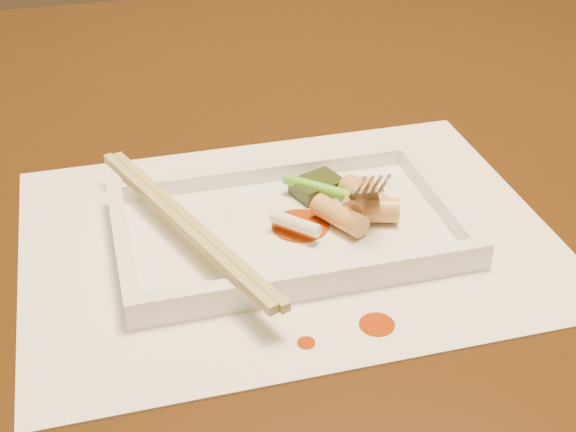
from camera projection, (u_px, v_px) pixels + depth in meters
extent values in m
cube|color=black|center=(294.00, 161.00, 0.76)|extent=(1.40, 0.90, 0.04)
cube|color=white|center=(288.00, 236.00, 0.62)|extent=(0.40, 0.30, 0.00)
cylinder|color=#9C2D04|center=(377.00, 324.00, 0.53)|extent=(0.02, 0.02, 0.00)
cylinder|color=#9C2D04|center=(306.00, 343.00, 0.51)|extent=(0.01, 0.01, 0.00)
cube|color=white|center=(288.00, 231.00, 0.61)|extent=(0.26, 0.16, 0.01)
cube|color=white|center=(265.00, 172.00, 0.67)|extent=(0.26, 0.01, 0.01)
cube|color=white|center=(316.00, 277.00, 0.55)|extent=(0.26, 0.01, 0.01)
cube|color=white|center=(123.00, 244.00, 0.58)|extent=(0.01, 0.14, 0.01)
cube|color=white|center=(439.00, 197.00, 0.63)|extent=(0.01, 0.14, 0.01)
cube|color=black|center=(317.00, 186.00, 0.65)|extent=(0.05, 0.04, 0.01)
cylinder|color=#EAEACC|center=(295.00, 223.00, 0.59)|extent=(0.03, 0.04, 0.01)
cylinder|color=#47A51A|center=(333.00, 192.00, 0.63)|extent=(0.07, 0.06, 0.01)
cube|color=tan|center=(179.00, 223.00, 0.58)|extent=(0.09, 0.23, 0.01)
cube|color=tan|center=(190.00, 222.00, 0.59)|extent=(0.09, 0.23, 0.01)
cylinder|color=#9C2D04|center=(300.00, 225.00, 0.61)|extent=(0.04, 0.04, 0.00)
cylinder|color=#DAB265|center=(354.00, 204.00, 0.62)|extent=(0.04, 0.04, 0.02)
cylinder|color=#DAB265|center=(373.00, 210.00, 0.61)|extent=(0.04, 0.03, 0.02)
cylinder|color=#DAB265|center=(359.00, 198.00, 0.61)|extent=(0.04, 0.04, 0.02)
cylinder|color=#DAB265|center=(339.00, 215.00, 0.60)|extent=(0.04, 0.05, 0.02)
cylinder|color=#DAB265|center=(365.00, 196.00, 0.63)|extent=(0.03, 0.05, 0.02)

